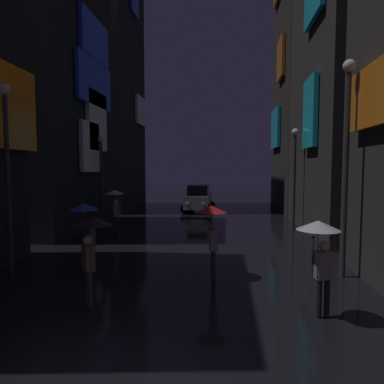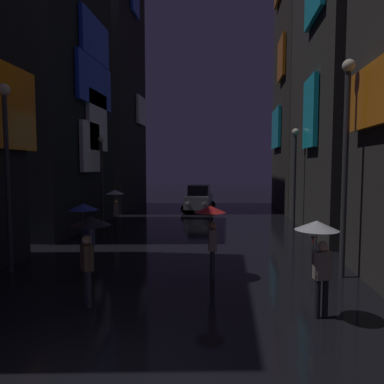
{
  "view_description": "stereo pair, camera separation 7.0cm",
  "coord_description": "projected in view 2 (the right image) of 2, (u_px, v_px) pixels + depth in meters",
  "views": [
    {
      "loc": [
        1.59,
        -4.33,
        3.24
      ],
      "look_at": [
        0.0,
        11.28,
        2.08
      ],
      "focal_mm": 32.0,
      "sensor_mm": 36.0,
      "label": 1
    },
    {
      "loc": [
        1.65,
        -4.32,
        3.24
      ],
      "look_at": [
        0.0,
        11.28,
        2.08
      ],
      "focal_mm": 32.0,
      "sensor_mm": 36.0,
      "label": 2
    }
  ],
  "objects": [
    {
      "name": "pedestrian_midstreet_centre_clear",
      "position": [
        115.0,
        199.0,
        16.54
      ],
      "size": [
        0.9,
        0.9,
        2.12
      ],
      "color": "black",
      "rests_on": "ground"
    },
    {
      "name": "pedestrian_near_crossing_blue",
      "position": [
        85.0,
        218.0,
        10.45
      ],
      "size": [
        0.9,
        0.9,
        2.12
      ],
      "color": "black",
      "rests_on": "ground"
    },
    {
      "name": "bicycle_parked_at_storefront",
      "position": [
        313.0,
        249.0,
        11.87
      ],
      "size": [
        0.47,
        1.79,
        0.96
      ],
      "color": "black",
      "rests_on": "ground"
    },
    {
      "name": "building_left_far",
      "position": [
        108.0,
        58.0,
        25.99
      ],
      "size": [
        4.25,
        7.06,
        22.93
      ],
      "color": "black",
      "rests_on": "ground"
    },
    {
      "name": "building_left_mid",
      "position": [
        51.0,
        102.0,
        17.64
      ],
      "size": [
        4.25,
        7.47,
        13.17
      ],
      "color": "black",
      "rests_on": "ground"
    },
    {
      "name": "streetlamp_right_near",
      "position": [
        346.0,
        145.0,
        9.76
      ],
      "size": [
        0.36,
        0.36,
        6.25
      ],
      "color": "#2D2D33",
      "rests_on": "ground"
    },
    {
      "name": "pedestrian_midstreet_left_clear",
      "position": [
        318.0,
        242.0,
        7.17
      ],
      "size": [
        0.9,
        0.9,
        2.12
      ],
      "color": "black",
      "rests_on": "ground"
    },
    {
      "name": "pedestrian_foreground_right_red",
      "position": [
        211.0,
        221.0,
        9.84
      ],
      "size": [
        0.9,
        0.9,
        2.12
      ],
      "color": "#2D2D38",
      "rests_on": "ground"
    },
    {
      "name": "building_right_far",
      "position": [
        309.0,
        65.0,
        25.19
      ],
      "size": [
        4.25,
        8.51,
        21.52
      ],
      "color": "#2D2826",
      "rests_on": "ground"
    },
    {
      "name": "pedestrian_far_right_black",
      "position": [
        90.0,
        236.0,
        7.78
      ],
      "size": [
        0.9,
        0.9,
        2.12
      ],
      "color": "#2D2D38",
      "rests_on": "ground"
    },
    {
      "name": "streetlamp_right_far",
      "position": [
        295.0,
        166.0,
        17.27
      ],
      "size": [
        0.36,
        0.36,
        5.16
      ],
      "color": "#2D2D33",
      "rests_on": "ground"
    },
    {
      "name": "streetlamp_left_far",
      "position": [
        102.0,
        169.0,
        18.05
      ],
      "size": [
        0.36,
        0.36,
        4.87
      ],
      "color": "#2D2D33",
      "rests_on": "ground"
    },
    {
      "name": "building_right_mid",
      "position": [
        351.0,
        14.0,
        16.46
      ],
      "size": [
        4.25,
        8.9,
        21.14
      ],
      "color": "#33302D",
      "rests_on": "ground"
    },
    {
      "name": "car_distant",
      "position": [
        199.0,
        199.0,
        24.93
      ],
      "size": [
        2.31,
        4.18,
        1.92
      ],
      "color": "#99999E",
      "rests_on": "ground"
    },
    {
      "name": "streetlamp_left_near",
      "position": [
        7.0,
        156.0,
        10.3
      ],
      "size": [
        0.36,
        0.36,
        5.71
      ],
      "color": "#2D2D33",
      "rests_on": "ground"
    }
  ]
}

